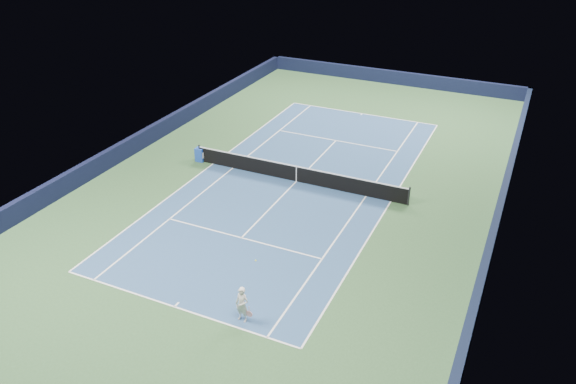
% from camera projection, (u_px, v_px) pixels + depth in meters
% --- Properties ---
extents(ground, '(40.00, 40.00, 0.00)m').
position_uv_depth(ground, '(296.00, 181.00, 31.72)').
color(ground, '#2C4E2A').
rests_on(ground, ground).
extents(wall_far, '(22.00, 0.35, 1.10)m').
position_uv_depth(wall_far, '(392.00, 77.00, 47.26)').
color(wall_far, black).
rests_on(wall_far, ground).
extents(wall_right, '(0.35, 40.00, 1.10)m').
position_uv_depth(wall_right, '(498.00, 214.00, 27.47)').
color(wall_right, black).
rests_on(wall_right, ground).
extents(wall_left, '(0.35, 40.00, 1.10)m').
position_uv_depth(wall_left, '(140.00, 141.00, 35.44)').
color(wall_left, black).
rests_on(wall_left, ground).
extents(court_surface, '(10.97, 23.77, 0.01)m').
position_uv_depth(court_surface, '(296.00, 181.00, 31.72)').
color(court_surface, navy).
rests_on(court_surface, ground).
extents(baseline_far, '(10.97, 0.08, 0.00)m').
position_uv_depth(baseline_far, '(362.00, 114.00, 41.19)').
color(baseline_far, white).
rests_on(baseline_far, ground).
extents(baseline_near, '(10.97, 0.08, 0.00)m').
position_uv_depth(baseline_near, '(174.00, 307.00, 22.24)').
color(baseline_near, white).
rests_on(baseline_near, ground).
extents(sideline_doubles_right, '(0.08, 23.77, 0.00)m').
position_uv_depth(sideline_doubles_right, '(391.00, 201.00, 29.69)').
color(sideline_doubles_right, white).
rests_on(sideline_doubles_right, ground).
extents(sideline_doubles_left, '(0.08, 23.77, 0.00)m').
position_uv_depth(sideline_doubles_left, '(213.00, 164.00, 33.73)').
color(sideline_doubles_left, white).
rests_on(sideline_doubles_left, ground).
extents(sideline_singles_right, '(0.08, 23.77, 0.00)m').
position_uv_depth(sideline_singles_right, '(366.00, 196.00, 30.20)').
color(sideline_singles_right, white).
rests_on(sideline_singles_right, ground).
extents(sideline_singles_left, '(0.08, 23.77, 0.00)m').
position_uv_depth(sideline_singles_left, '(233.00, 168.00, 33.23)').
color(sideline_singles_left, white).
rests_on(sideline_singles_left, ground).
extents(service_line_far, '(8.23, 0.08, 0.00)m').
position_uv_depth(service_line_far, '(336.00, 140.00, 36.81)').
color(service_line_far, white).
rests_on(service_line_far, ground).
extents(service_line_near, '(8.23, 0.08, 0.00)m').
position_uv_depth(service_line_near, '(241.00, 238.00, 26.61)').
color(service_line_near, white).
rests_on(service_line_near, ground).
extents(center_service_line, '(0.08, 12.80, 0.00)m').
position_uv_depth(center_service_line, '(296.00, 181.00, 31.71)').
color(center_service_line, white).
rests_on(center_service_line, ground).
extents(center_mark_far, '(0.08, 0.30, 0.00)m').
position_uv_depth(center_mark_far, '(362.00, 114.00, 41.07)').
color(center_mark_far, white).
rests_on(center_mark_far, ground).
extents(center_mark_near, '(0.08, 0.30, 0.00)m').
position_uv_depth(center_mark_near, '(177.00, 304.00, 22.36)').
color(center_mark_near, white).
rests_on(center_mark_near, ground).
extents(tennis_net, '(12.90, 0.10, 1.07)m').
position_uv_depth(tennis_net, '(296.00, 173.00, 31.47)').
color(tennis_net, black).
rests_on(tennis_net, ground).
extents(sponsor_cube, '(0.60, 0.50, 0.84)m').
position_uv_depth(sponsor_cube, '(200.00, 154.00, 33.91)').
color(sponsor_cube, '#1D46B3').
rests_on(sponsor_cube, ground).
extents(tennis_player, '(0.75, 1.24, 2.20)m').
position_uv_depth(tennis_player, '(242.00, 305.00, 21.20)').
color(tennis_player, silver).
rests_on(tennis_player, ground).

